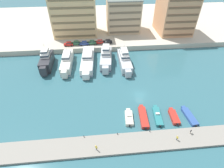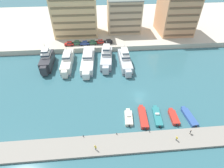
# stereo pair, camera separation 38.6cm
# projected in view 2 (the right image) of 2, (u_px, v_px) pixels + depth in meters

# --- Properties ---
(ground_plane) EXTENTS (400.00, 400.00, 0.00)m
(ground_plane) POSITION_uv_depth(u_px,v_px,m) (140.00, 95.00, 57.16)
(ground_plane) COLOR #336670
(quay_promenade) EXTENTS (180.00, 70.00, 2.31)m
(quay_promenade) POSITION_uv_depth(u_px,v_px,m) (118.00, 22.00, 107.25)
(quay_promenade) COLOR beige
(quay_promenade) RESTS_ON ground
(pier_dock) EXTENTS (120.00, 5.65, 0.63)m
(pier_dock) POSITION_uv_depth(u_px,v_px,m) (155.00, 141.00, 43.42)
(pier_dock) COLOR gray
(pier_dock) RESTS_ON ground
(yacht_charcoal_far_left) EXTENTS (4.44, 15.19, 8.74)m
(yacht_charcoal_far_left) POSITION_uv_depth(u_px,v_px,m) (47.00, 60.00, 69.24)
(yacht_charcoal_far_left) COLOR #333338
(yacht_charcoal_far_left) RESTS_ON ground
(yacht_ivory_left) EXTENTS (3.94, 18.52, 6.72)m
(yacht_ivory_left) POSITION_uv_depth(u_px,v_px,m) (67.00, 61.00, 69.96)
(yacht_ivory_left) COLOR silver
(yacht_ivory_left) RESTS_ON ground
(yacht_white_mid_left) EXTENTS (5.65, 22.89, 6.28)m
(yacht_white_mid_left) POSITION_uv_depth(u_px,v_px,m) (88.00, 60.00, 71.24)
(yacht_white_mid_left) COLOR white
(yacht_white_mid_left) RESTS_ON ground
(yacht_silver_center_left) EXTENTS (5.90, 18.44, 8.48)m
(yacht_silver_center_left) POSITION_uv_depth(u_px,v_px,m) (106.00, 57.00, 71.57)
(yacht_silver_center_left) COLOR silver
(yacht_silver_center_left) RESTS_ON ground
(yacht_silver_center) EXTENTS (4.12, 18.64, 7.87)m
(yacht_silver_center) POSITION_uv_depth(u_px,v_px,m) (125.00, 60.00, 70.28)
(yacht_silver_center) COLOR silver
(yacht_silver_center) RESTS_ON ground
(motorboat_cream_far_left) EXTENTS (2.57, 6.27, 1.43)m
(motorboat_cream_far_left) POSITION_uv_depth(u_px,v_px,m) (129.00, 118.00, 49.06)
(motorboat_cream_far_left) COLOR beige
(motorboat_cream_far_left) RESTS_ON ground
(motorboat_red_left) EXTENTS (2.58, 8.62, 1.05)m
(motorboat_red_left) POSITION_uv_depth(u_px,v_px,m) (143.00, 117.00, 49.22)
(motorboat_red_left) COLOR red
(motorboat_red_left) RESTS_ON ground
(motorboat_teal_mid_left) EXTENTS (2.64, 7.89, 1.25)m
(motorboat_teal_mid_left) POSITION_uv_depth(u_px,v_px,m) (157.00, 116.00, 49.56)
(motorboat_teal_mid_left) COLOR teal
(motorboat_teal_mid_left) RESTS_ON ground
(motorboat_red_center_left) EXTENTS (2.18, 6.18, 0.99)m
(motorboat_red_center_left) POSITION_uv_depth(u_px,v_px,m) (174.00, 117.00, 49.25)
(motorboat_red_center_left) COLOR red
(motorboat_red_center_left) RESTS_ON ground
(motorboat_blue_center) EXTENTS (2.55, 7.55, 0.88)m
(motorboat_blue_center) POSITION_uv_depth(u_px,v_px,m) (189.00, 117.00, 49.42)
(motorboat_blue_center) COLOR #33569E
(motorboat_blue_center) RESTS_ON ground
(car_red_far_left) EXTENTS (4.11, 1.93, 1.80)m
(car_red_far_left) POSITION_uv_depth(u_px,v_px,m) (69.00, 44.00, 79.41)
(car_red_far_left) COLOR red
(car_red_far_left) RESTS_ON quay_promenade
(car_green_left) EXTENTS (4.17, 2.07, 1.80)m
(car_green_left) POSITION_uv_depth(u_px,v_px,m) (77.00, 43.00, 80.19)
(car_green_left) COLOR #2D6642
(car_green_left) RESTS_ON quay_promenade
(car_blue_mid_left) EXTENTS (4.17, 2.06, 1.80)m
(car_blue_mid_left) POSITION_uv_depth(u_px,v_px,m) (85.00, 43.00, 79.96)
(car_blue_mid_left) COLOR #28428E
(car_blue_mid_left) RESTS_ON quay_promenade
(car_green_center_left) EXTENTS (4.17, 2.06, 1.80)m
(car_green_center_left) POSITION_uv_depth(u_px,v_px,m) (92.00, 42.00, 80.61)
(car_green_center_left) COLOR #2D6642
(car_green_center_left) RESTS_ON quay_promenade
(car_red_center) EXTENTS (4.14, 2.01, 1.80)m
(car_red_center) POSITION_uv_depth(u_px,v_px,m) (100.00, 42.00, 80.99)
(car_red_center) COLOR red
(car_red_center) RESTS_ON quay_promenade
(car_black_center_right) EXTENTS (4.11, 1.94, 1.80)m
(car_black_center_right) POSITION_uv_depth(u_px,v_px,m) (108.00, 41.00, 81.28)
(car_black_center_right) COLOR black
(car_black_center_right) RESTS_ON quay_promenade
(apartment_block_far_left) EXTENTS (21.27, 13.82, 21.75)m
(apartment_block_far_left) POSITION_uv_depth(u_px,v_px,m) (75.00, 14.00, 84.51)
(apartment_block_far_left) COLOR #E0BC84
(apartment_block_far_left) RESTS_ON quay_promenade
(apartment_block_left) EXTENTS (16.59, 14.19, 18.10)m
(apartment_block_left) POSITION_uv_depth(u_px,v_px,m) (124.00, 15.00, 89.53)
(apartment_block_left) COLOR #C6AD89
(apartment_block_left) RESTS_ON quay_promenade
(apartment_block_mid_left) EXTENTS (16.25, 17.40, 21.36)m
(apartment_block_mid_left) POSITION_uv_depth(u_px,v_px,m) (176.00, 13.00, 86.80)
(apartment_block_mid_left) COLOR tan
(apartment_block_mid_left) RESTS_ON quay_promenade
(pedestrian_near_edge) EXTENTS (0.50, 0.52, 1.75)m
(pedestrian_near_edge) POSITION_uv_depth(u_px,v_px,m) (95.00, 147.00, 40.61)
(pedestrian_near_edge) COLOR #4C515B
(pedestrian_near_edge) RESTS_ON pier_dock
(pedestrian_mid_deck) EXTENTS (0.32, 0.58, 1.54)m
(pedestrian_mid_deck) POSITION_uv_depth(u_px,v_px,m) (177.00, 138.00, 42.66)
(pedestrian_mid_deck) COLOR #4C515B
(pedestrian_mid_deck) RESTS_ON pier_dock
(pedestrian_far_side) EXTENTS (0.45, 0.45, 1.55)m
(pedestrian_far_side) POSITION_uv_depth(u_px,v_px,m) (191.00, 131.00, 44.17)
(pedestrian_far_side) COLOR #7A6B56
(pedestrian_far_side) RESTS_ON pier_dock
(bollard_west) EXTENTS (0.20, 0.20, 0.61)m
(bollard_west) POSITION_uv_depth(u_px,v_px,m) (83.00, 136.00, 43.82)
(bollard_west) COLOR #2D2D33
(bollard_west) RESTS_ON pier_dock
(bollard_west_mid) EXTENTS (0.20, 0.20, 0.61)m
(bollard_west_mid) POSITION_uv_depth(u_px,v_px,m) (117.00, 134.00, 44.40)
(bollard_west_mid) COLOR #2D2D33
(bollard_west_mid) RESTS_ON pier_dock
(bollard_east_mid) EXTENTS (0.20, 0.20, 0.61)m
(bollard_east_mid) POSITION_uv_depth(u_px,v_px,m) (149.00, 131.00, 44.97)
(bollard_east_mid) COLOR #2D2D33
(bollard_east_mid) RESTS_ON pier_dock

